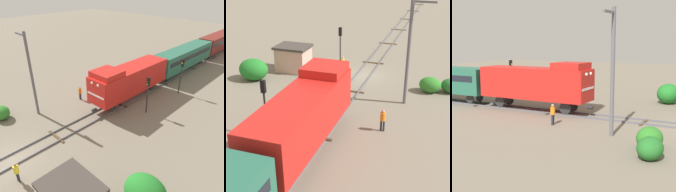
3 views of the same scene
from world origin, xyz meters
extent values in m
plane|color=#756B5B|center=(0.00, 0.00, 0.00)|extent=(156.97, 156.97, 0.00)
cube|color=#595960|center=(-0.72, 0.00, 0.08)|extent=(0.10, 104.65, 0.16)
cube|color=#595960|center=(0.72, 0.00, 0.08)|extent=(0.10, 104.65, 0.16)
cube|color=#4C3823|center=(0.00, -47.96, 0.04)|extent=(2.40, 0.24, 0.09)
cube|color=#4C3823|center=(0.00, -39.24, 0.04)|extent=(2.40, 0.24, 0.09)
cube|color=#4C3823|center=(0.00, -30.52, 0.04)|extent=(2.40, 0.24, 0.09)
cube|color=#4C3823|center=(0.00, -21.80, 0.04)|extent=(2.40, 0.24, 0.09)
cube|color=#4C3823|center=(0.00, -13.08, 0.04)|extent=(2.40, 0.24, 0.09)
cube|color=#4C3823|center=(0.00, -4.36, 0.04)|extent=(2.40, 0.24, 0.09)
cube|color=#4C3823|center=(0.00, 4.36, 0.04)|extent=(2.40, 0.24, 0.09)
cube|color=#4C3823|center=(0.00, 13.08, 0.04)|extent=(2.40, 0.24, 0.09)
cube|color=red|center=(0.00, 15.02, 2.71)|extent=(2.90, 11.00, 2.90)
cube|color=red|center=(0.00, 11.12, 4.46)|extent=(2.75, 2.80, 0.60)
cube|color=red|center=(0.00, 9.47, 2.71)|extent=(2.84, 0.10, 2.84)
cube|color=white|center=(0.00, 9.43, 2.51)|extent=(2.46, 0.06, 0.20)
sphere|color=white|center=(-0.45, 9.42, 3.81)|extent=(0.28, 0.28, 0.28)
sphere|color=white|center=(0.45, 9.42, 3.81)|extent=(0.28, 0.28, 0.28)
cylinder|color=#262628|center=(0.00, 9.17, 0.86)|extent=(0.36, 0.50, 0.36)
cylinder|color=#262628|center=(-0.72, 11.32, 0.71)|extent=(0.18, 1.10, 1.10)
cylinder|color=#262628|center=(0.72, 11.32, 0.71)|extent=(0.18, 1.10, 1.10)
cylinder|color=#262628|center=(-0.72, 18.72, 0.71)|extent=(0.18, 1.10, 1.10)
cylinder|color=#262628|center=(0.72, 18.72, 0.71)|extent=(0.18, 1.10, 1.10)
cylinder|color=#262628|center=(3.20, -2.00, 2.19)|extent=(0.14, 0.14, 4.38)
cube|color=black|center=(3.20, -2.00, 3.93)|extent=(0.32, 0.24, 0.90)
sphere|color=#390606|center=(3.20, -2.14, 4.20)|extent=(0.16, 0.16, 0.16)
sphere|color=yellow|center=(3.20, -2.14, 3.92)|extent=(0.16, 0.16, 0.16)
sphere|color=black|center=(3.20, -2.14, 3.64)|extent=(0.16, 0.16, 0.16)
cylinder|color=#262628|center=(3.40, 13.81, 2.10)|extent=(0.14, 0.14, 4.20)
cube|color=black|center=(3.40, 13.81, 3.75)|extent=(0.32, 0.24, 0.90)
sphere|color=#390606|center=(3.40, 13.67, 4.02)|extent=(0.16, 0.16, 0.16)
sphere|color=#3C3306|center=(3.40, 13.67, 3.74)|extent=(0.16, 0.16, 0.16)
sphere|color=green|center=(3.40, 13.67, 3.46)|extent=(0.16, 0.16, 0.16)
cylinder|color=#262B38|center=(2.30, -0.38, 0.42)|extent=(0.15, 0.15, 0.85)
cylinder|color=#262B38|center=(2.50, -0.38, 0.42)|extent=(0.15, 0.15, 0.85)
cylinder|color=yellow|center=(2.40, -0.38, 1.16)|extent=(0.38, 0.38, 0.62)
sphere|color=tan|center=(2.40, -0.38, 1.58)|extent=(0.23, 0.23, 0.23)
cylinder|color=#262B38|center=(-4.30, 10.58, 0.42)|extent=(0.15, 0.15, 0.85)
cylinder|color=#262B38|center=(-4.10, 10.58, 0.42)|extent=(0.15, 0.15, 0.85)
cylinder|color=orange|center=(-4.20, 10.58, 1.16)|extent=(0.38, 0.38, 0.62)
sphere|color=tan|center=(-4.20, 10.58, 1.58)|extent=(0.23, 0.23, 0.23)
cylinder|color=#595960|center=(-5.00, 5.32, 4.46)|extent=(0.28, 0.28, 8.92)
cube|color=#595960|center=(-5.90, 5.32, 8.52)|extent=(1.80, 0.16, 0.16)
cube|color=#D19E8C|center=(7.50, 0.77, 1.25)|extent=(3.20, 2.60, 2.50)
cube|color=#3F3833|center=(7.50, 0.77, 2.62)|extent=(3.50, 2.90, 0.24)
cube|color=#2D2319|center=(7.50, -0.55, 0.95)|extent=(0.80, 0.06, 1.90)
ellipsoid|color=#2D7826|center=(-6.83, 2.14, 0.72)|extent=(1.98, 1.62, 1.44)
ellipsoid|color=#207426|center=(10.10, 4.53, 1.07)|extent=(2.95, 2.42, 2.15)
camera|label=1|loc=(15.14, -3.68, 12.98)|focal=35.00mm
camera|label=2|loc=(-8.15, 32.28, 12.47)|focal=55.00mm
camera|label=3|loc=(-27.28, -2.96, 6.56)|focal=55.00mm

